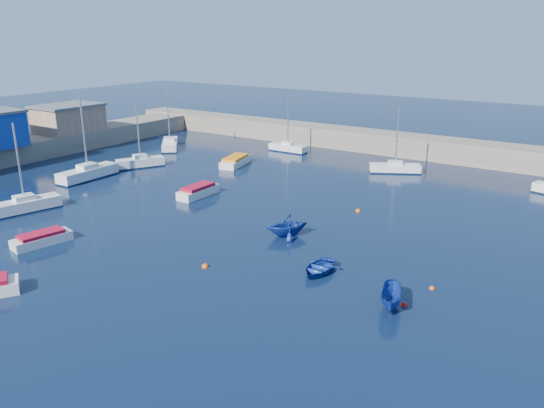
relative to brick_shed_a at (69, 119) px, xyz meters
The scene contains 20 objects.
ground 48.55m from the brick_shed_a, 29.74° to the right, with size 220.00×220.00×0.00m, color #0B1932.
back_wall 47.50m from the brick_shed_a, 27.65° to the left, with size 96.00×4.50×2.60m, color #766B5A.
left_quay 6.66m from the brick_shed_a, 90.00° to the right, with size 6.00×62.00×2.40m, color #766B5A.
brick_shed_a is the anchor object (origin of this frame).
sailboat_1 28.07m from the brick_shed_a, 44.76° to the right, with size 3.10×6.27×8.06m.
sailboat_2 18.05m from the brick_shed_a, 31.07° to the right, with size 2.24×7.15×9.36m.
sailboat_3 16.55m from the brick_shed_a, ahead, with size 3.94×5.61×7.46m.
sailboat_4 14.10m from the brick_shed_a, 34.46° to the left, with size 5.99×6.39×8.95m.
sailboat_5 30.33m from the brick_shed_a, 29.80° to the left, with size 5.36×1.56×7.12m.
sailboat_6 44.28m from the brick_shed_a, 16.16° to the left, with size 5.81×4.13×7.57m.
motorboat_0 36.64m from the brick_shed_a, 40.01° to the right, with size 2.32×4.52×0.97m.
motorboat_1 30.75m from the brick_shed_a, 13.94° to the right, with size 1.66×4.65×1.14m.
motorboat_2 25.64m from the brick_shed_a, 11.19° to the left, with size 3.10×5.74×1.12m.
dinghy_center 50.82m from the brick_shed_a, 18.62° to the right, with size 2.41×3.38×0.70m, color navy.
dinghy_left 44.29m from the brick_shed_a, 15.22° to the right, with size 2.95×3.42×1.80m, color navy.
dinghy_right 56.91m from the brick_shed_a, 18.47° to the right, with size 1.22×3.23×1.25m, color navy.
buoy_0 45.71m from the brick_shed_a, 25.65° to the right, with size 0.50×0.50×0.50m, color #DD4E0B.
buoy_1 57.29m from the brick_shed_a, 17.66° to the right, with size 0.42×0.42×0.42m, color #B7180D.
buoy_2 57.11m from the brick_shed_a, 14.50° to the right, with size 0.38×0.38×0.38m, color #DD4E0B.
buoy_3 45.09m from the brick_shed_a, ahead, with size 0.50×0.50×0.50m, color #DD4E0B.
Camera 1 is at (21.42, -21.05, 15.48)m, focal length 35.00 mm.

